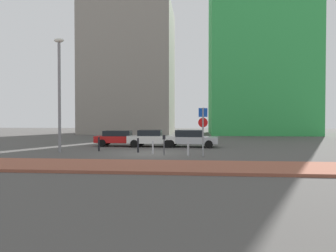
{
  "coord_description": "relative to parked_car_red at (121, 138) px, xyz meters",
  "views": [
    {
      "loc": [
        3.23,
        -20.89,
        2.33
      ],
      "look_at": [
        1.04,
        2.38,
        1.82
      ],
      "focal_mm": 33.2,
      "sensor_mm": 36.0,
      "label": 1
    }
  ],
  "objects": [
    {
      "name": "building_under_construction",
      "position": [
        -4.65,
        24.83,
        9.7
      ],
      "size": [
        14.22,
        11.93,
        20.83
      ],
      "primitive_type": "cube",
      "color": "gray",
      "rests_on": "ground"
    },
    {
      "name": "traffic_bollard_near",
      "position": [
        3.61,
        -5.78,
        -0.27
      ],
      "size": [
        0.12,
        0.12,
        0.89
      ],
      "primitive_type": "cylinder",
      "color": "#B7B7BC",
      "rests_on": "ground"
    },
    {
      "name": "parked_car_white",
      "position": [
        2.72,
        -0.28,
        0.03
      ],
      "size": [
        4.08,
        2.11,
        1.42
      ],
      "color": "white",
      "rests_on": "ground"
    },
    {
      "name": "sidewalk_brick",
      "position": [
        3.34,
        -11.66,
        -0.65
      ],
      "size": [
        40.0,
        3.78,
        0.14
      ],
      "primitive_type": "cube",
      "color": "#93513D",
      "rests_on": "ground"
    },
    {
      "name": "parked_car_red",
      "position": [
        0.0,
        0.0,
        0.0
      ],
      "size": [
        4.63,
        1.99,
        1.34
      ],
      "color": "red",
      "rests_on": "ground"
    },
    {
      "name": "ground_plane",
      "position": [
        3.34,
        -5.48,
        -0.72
      ],
      "size": [
        120.0,
        120.0,
        0.0
      ],
      "primitive_type": "plane",
      "color": "#4C4947"
    },
    {
      "name": "parking_sign_post",
      "position": [
        6.93,
        -6.86,
        1.21
      ],
      "size": [
        0.6,
        0.1,
        3.06
      ],
      "color": "gray",
      "rests_on": "ground"
    },
    {
      "name": "building_colorful_midrise",
      "position": [
        16.2,
        23.72,
        12.83
      ],
      "size": [
        15.22,
        12.78,
        27.1
      ],
      "primitive_type": "cube",
      "color": "green",
      "rests_on": "ground"
    },
    {
      "name": "traffic_bollard_far",
      "position": [
        2.43,
        -4.92,
        -0.21
      ],
      "size": [
        0.13,
        0.13,
        1.01
      ],
      "primitive_type": "cylinder",
      "color": "black",
      "rests_on": "ground"
    },
    {
      "name": "traffic_bollard_mid",
      "position": [
        -0.6,
        -4.27,
        -0.21
      ],
      "size": [
        0.13,
        0.13,
        1.02
      ],
      "primitive_type": "cylinder",
      "color": "black",
      "rests_on": "ground"
    },
    {
      "name": "traffic_bollard_edge",
      "position": [
        6.0,
        -6.54,
        -0.29
      ],
      "size": [
        0.13,
        0.13,
        0.85
      ],
      "primitive_type": "cylinder",
      "color": "#B7B7BC",
      "rests_on": "ground"
    },
    {
      "name": "street_lamp",
      "position": [
        -3.09,
        -5.33,
        3.93
      ],
      "size": [
        0.7,
        0.36,
        8.02
      ],
      "color": "gray",
      "rests_on": "ground"
    },
    {
      "name": "parked_car_silver",
      "position": [
        5.99,
        -0.28,
        0.03
      ],
      "size": [
        4.67,
        2.28,
        1.43
      ],
      "color": "#B7BABF",
      "rests_on": "ground"
    },
    {
      "name": "parking_meter",
      "position": [
        4.42,
        -6.29,
        0.13
      ],
      "size": [
        0.18,
        0.14,
        1.3
      ],
      "color": "#4C4C51",
      "rests_on": "ground"
    }
  ]
}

